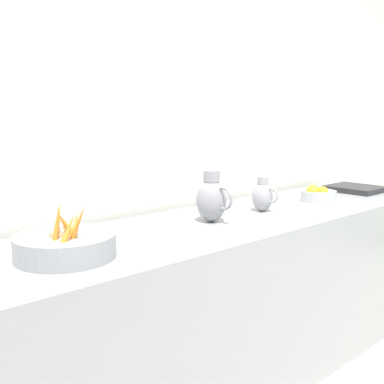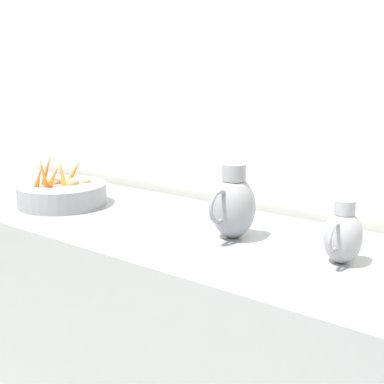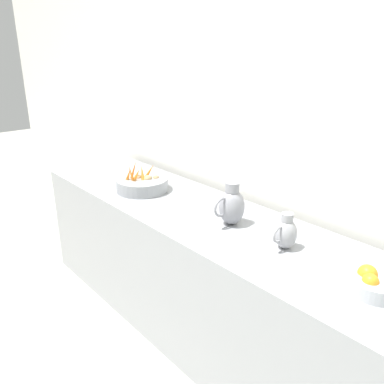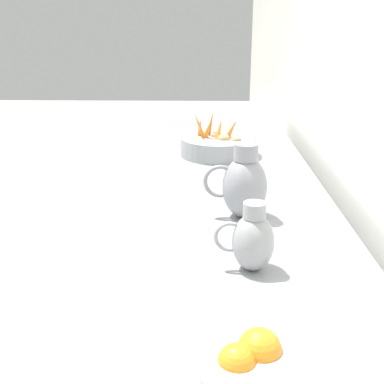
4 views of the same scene
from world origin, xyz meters
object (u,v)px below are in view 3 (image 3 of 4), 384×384
at_px(metal_pitcher_tall, 231,206).
at_px(vegetable_colander, 142,184).
at_px(orange_bowl, 374,284).
at_px(metal_pitcher_short, 286,233).

bearing_deg(metal_pitcher_tall, vegetable_colander, -85.57).
distance_m(vegetable_colander, orange_bowl, 1.67).
xyz_separation_m(metal_pitcher_tall, metal_pitcher_short, (0.01, 0.38, -0.03)).
distance_m(vegetable_colander, metal_pitcher_short, 1.19).
bearing_deg(metal_pitcher_short, vegetable_colander, -87.25).
bearing_deg(orange_bowl, metal_pitcher_short, -94.48).
bearing_deg(vegetable_colander, metal_pitcher_tall, 94.43).
distance_m(vegetable_colander, metal_pitcher_tall, 0.81).
bearing_deg(vegetable_colander, orange_bowl, 90.68).
distance_m(metal_pitcher_tall, metal_pitcher_short, 0.38).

